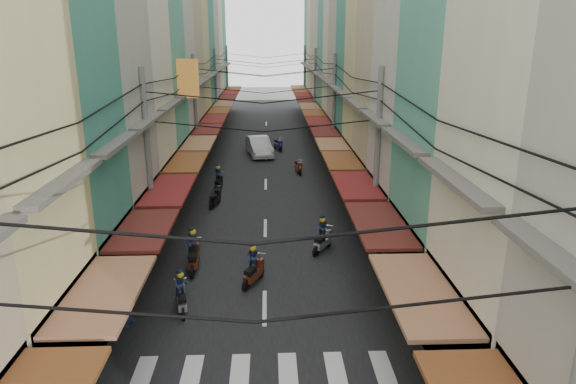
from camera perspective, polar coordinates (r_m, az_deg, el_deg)
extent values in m
plane|color=slate|center=(20.70, -2.60, -10.01)|extent=(160.00, 160.00, 0.00)
cube|color=black|center=(39.57, -2.47, 3.29)|extent=(10.00, 80.00, 0.02)
cube|color=slate|center=(40.13, -11.81, 3.16)|extent=(3.00, 80.00, 0.06)
cube|color=slate|center=(40.07, 6.88, 3.38)|extent=(3.00, 80.00, 0.06)
cube|color=silver|center=(16.02, -16.11, -19.59)|extent=(0.55, 2.40, 0.01)
cube|color=silver|center=(15.75, -10.85, -19.87)|extent=(0.55, 2.40, 0.01)
cube|color=silver|center=(15.61, -5.44, -20.00)|extent=(0.55, 2.40, 0.01)
cube|color=silver|center=(15.59, 0.04, -19.96)|extent=(0.55, 2.40, 0.01)
cube|color=silver|center=(15.70, 5.47, -19.76)|extent=(0.55, 2.40, 0.01)
cube|color=silver|center=(15.93, 10.77, -19.40)|extent=(0.55, 2.40, 0.01)
cube|color=black|center=(15.58, -24.61, -14.75)|extent=(1.20, 4.52, 3.20)
cube|color=#976244|center=(14.42, -19.69, -10.44)|extent=(1.80, 4.33, 0.12)
cube|color=#595651|center=(13.58, -23.56, 1.05)|extent=(0.50, 4.23, 0.15)
cube|color=black|center=(19.31, -19.71, -7.89)|extent=(1.20, 4.13, 3.20)
cube|color=#571E18|center=(18.38, -15.67, -4.04)|extent=(1.80, 3.96, 0.12)
cube|color=#595651|center=(17.73, -18.49, 5.07)|extent=(0.50, 3.87, 0.15)
cube|color=#A7A399|center=(22.94, -24.49, 18.25)|extent=(6.00, 5.14, 20.93)
cube|color=black|center=(23.51, -16.42, -3.09)|extent=(1.20, 4.94, 3.20)
cube|color=maroon|center=(22.75, -13.05, 0.22)|extent=(1.80, 4.73, 0.12)
cube|color=#595651|center=(22.23, -15.23, 7.63)|extent=(0.50, 4.63, 0.15)
cube|color=beige|center=(27.70, -20.14, 14.61)|extent=(6.00, 4.95, 17.43)
cube|color=black|center=(28.18, -14.03, 0.43)|extent=(1.20, 4.75, 3.20)
cube|color=brown|center=(27.55, -11.18, 3.26)|extent=(1.80, 4.56, 0.12)
cube|color=#595651|center=(27.12, -12.92, 9.40)|extent=(0.50, 4.46, 0.15)
cube|color=#52A088|center=(32.49, -17.40, 14.09)|extent=(6.00, 4.99, 16.32)
cube|color=black|center=(32.89, -12.35, 2.91)|extent=(1.20, 4.80, 3.20)
cube|color=#976244|center=(32.35, -9.88, 5.36)|extent=(1.80, 4.60, 0.12)
cube|color=#595651|center=(31.99, -11.33, 10.60)|extent=(0.50, 4.50, 0.15)
cube|color=beige|center=(37.21, -15.91, 19.56)|extent=(6.00, 4.65, 22.87)
cube|color=black|center=(37.52, -11.12, 4.71)|extent=(1.20, 4.46, 3.20)
cube|color=#571E18|center=(37.05, -8.94, 6.87)|extent=(1.80, 4.27, 0.12)
cube|color=#595651|center=(36.73, -10.18, 11.46)|extent=(0.50, 4.18, 0.15)
cube|color=tan|center=(41.83, -14.24, 17.76)|extent=(6.00, 4.89, 20.58)
cube|color=black|center=(42.14, -10.17, 6.10)|extent=(1.20, 4.70, 3.20)
cube|color=maroon|center=(41.73, -8.21, 8.03)|extent=(1.80, 4.50, 0.12)
cube|color=#595651|center=(41.45, -9.30, 12.11)|extent=(0.50, 4.40, 0.15)
cube|color=#C9B97D|center=(46.44, -12.94, 16.40)|extent=(6.00, 4.52, 18.44)
cube|color=black|center=(46.74, -9.41, 7.19)|extent=(1.20, 4.34, 3.20)
cube|color=brown|center=(46.36, -7.63, 8.95)|extent=(1.80, 4.16, 0.12)
cube|color=#595651|center=(46.11, -8.61, 12.62)|extent=(0.50, 4.07, 0.15)
cube|color=#3E8876|center=(51.24, -12.03, 17.70)|extent=(6.00, 5.20, 20.63)
cube|color=black|center=(51.50, -8.77, 8.12)|extent=(1.20, 4.99, 3.20)
cube|color=#976244|center=(51.16, -7.15, 9.71)|extent=(1.80, 4.78, 0.12)
cube|color=#595651|center=(50.93, -8.02, 13.04)|extent=(0.50, 4.68, 0.15)
cube|color=#A7A399|center=(56.29, -11.25, 19.22)|extent=(6.00, 4.94, 23.70)
cube|color=black|center=(56.48, -8.21, 8.92)|extent=(1.20, 4.74, 3.20)
cube|color=#571E18|center=(56.17, -6.72, 10.37)|extent=(1.80, 4.55, 0.12)
cube|color=#595651|center=(55.96, -7.52, 13.41)|extent=(0.50, 4.45, 0.15)
cube|color=beige|center=(61.15, -10.45, 17.85)|extent=(6.00, 4.96, 21.12)
cube|color=black|center=(61.36, -7.75, 9.58)|extent=(1.20, 4.76, 3.20)
cube|color=maroon|center=(61.08, -6.38, 10.91)|extent=(1.80, 4.56, 0.12)
cube|color=#595651|center=(60.88, -7.10, 13.71)|extent=(0.50, 4.46, 0.15)
cube|color=#52A088|center=(66.10, -9.81, 17.27)|extent=(6.00, 5.04, 19.90)
cube|color=black|center=(66.30, -7.36, 10.14)|extent=(1.20, 4.84, 3.20)
cube|color=brown|center=(66.04, -6.08, 11.38)|extent=(1.80, 4.64, 0.12)
cube|color=#595651|center=(65.86, -6.75, 13.96)|extent=(0.50, 4.54, 0.15)
cube|color=brown|center=(30.88, -11.06, 12.26)|extent=(1.20, 0.40, 2.20)
cube|color=#595651|center=(9.05, 28.40, -7.28)|extent=(0.50, 4.25, 0.15)
cube|color=black|center=(15.21, 19.59, -14.94)|extent=(1.20, 4.78, 3.20)
cube|color=#976244|center=(14.06, 14.37, -10.67)|extent=(1.80, 4.58, 0.12)
cube|color=#595651|center=(13.18, 18.03, 1.19)|extent=(0.50, 4.48, 0.15)
cube|color=#52A088|center=(18.70, 22.78, 10.01)|extent=(6.00, 5.03, 15.08)
cube|color=black|center=(19.38, 14.25, -7.29)|extent=(1.20, 4.83, 3.20)
cube|color=#571E18|center=(18.48, 10.10, -3.52)|extent=(1.80, 4.63, 0.12)
cube|color=#595651|center=(17.82, 12.65, 5.60)|extent=(0.50, 4.53, 0.15)
cube|color=black|center=(23.78, 11.02, -2.46)|extent=(1.20, 4.60, 3.20)
cube|color=maroon|center=(23.06, 7.58, 0.75)|extent=(1.80, 4.41, 0.12)
cube|color=#595651|center=(22.53, 9.53, 8.11)|extent=(0.50, 4.31, 0.15)
cube|color=tan|center=(27.60, 14.96, 18.50)|extent=(6.00, 4.52, 20.74)
cube|color=black|center=(28.11, 8.92, 0.70)|extent=(1.20, 4.34, 3.20)
cube|color=brown|center=(27.50, 5.98, 3.47)|extent=(1.80, 4.16, 0.12)
cube|color=#595651|center=(27.06, 7.56, 9.66)|extent=(0.50, 4.07, 0.15)
cube|color=#C9B97D|center=(31.84, 12.23, 12.44)|extent=(6.00, 4.12, 14.13)
cube|color=black|center=(32.21, 7.48, 2.87)|extent=(1.20, 3.96, 3.20)
cube|color=#976244|center=(31.68, 4.90, 5.31)|extent=(1.80, 3.79, 0.12)
cube|color=#595651|center=(31.30, 6.24, 10.69)|extent=(0.50, 3.71, 0.15)
cube|color=#3E8876|center=(35.91, 10.72, 15.85)|extent=(6.00, 4.40, 17.68)
cube|color=black|center=(36.31, 6.38, 4.52)|extent=(1.20, 4.23, 3.20)
cube|color=#571E18|center=(35.84, 4.07, 6.70)|extent=(1.80, 4.05, 0.12)
cube|color=#595651|center=(35.51, 5.24, 11.46)|extent=(0.50, 3.96, 0.15)
cube|color=#A7A399|center=(40.37, 9.45, 19.51)|extent=(6.00, 4.64, 22.59)
cube|color=black|center=(40.69, 5.46, 5.90)|extent=(1.20, 4.45, 3.20)
cube|color=maroon|center=(40.27, 3.38, 7.85)|extent=(1.80, 4.26, 0.12)
cube|color=#595651|center=(39.97, 4.40, 12.10)|extent=(0.50, 4.17, 0.15)
cube|color=beige|center=(44.59, 8.26, 18.44)|extent=(6.00, 4.00, 21.25)
cube|color=black|center=(44.90, 4.74, 6.97)|extent=(1.20, 3.84, 3.20)
cube|color=brown|center=(44.52, 2.84, 8.74)|extent=(1.80, 3.68, 0.12)
cube|color=#595651|center=(44.25, 3.76, 12.59)|extent=(0.50, 3.60, 0.15)
cube|color=#52A088|center=(49.05, 7.31, 18.96)|extent=(6.00, 5.01, 22.33)
cube|color=black|center=(49.31, 4.11, 7.89)|extent=(1.20, 4.81, 3.20)
cube|color=#976244|center=(48.97, 2.38, 9.51)|extent=(1.80, 4.61, 0.12)
cube|color=#595651|center=(48.73, 3.21, 13.00)|extent=(0.50, 4.51, 0.15)
cube|color=beige|center=(53.96, 6.36, 17.42)|extent=(6.00, 5.00, 19.71)
cube|color=black|center=(54.23, 3.54, 8.73)|extent=(1.20, 4.80, 3.20)
cube|color=#571E18|center=(53.92, 1.96, 10.20)|extent=(1.80, 4.60, 0.12)
cube|color=#595651|center=(53.70, 2.70, 13.38)|extent=(0.50, 4.50, 0.15)
cube|color=tan|center=(58.58, 5.63, 16.01)|extent=(6.00, 4.32, 16.86)
cube|color=black|center=(58.83, 3.09, 9.39)|extent=(1.20, 4.15, 3.20)
cube|color=maroon|center=(58.54, 1.62, 10.75)|extent=(1.80, 3.97, 0.12)
cube|color=#595651|center=(58.33, 2.30, 13.68)|extent=(0.50, 3.89, 0.15)
cube|color=#C9B97D|center=(62.87, 5.13, 17.50)|extent=(6.00, 4.33, 19.96)
cube|color=black|center=(63.10, 2.73, 9.91)|extent=(1.20, 4.16, 3.20)
cube|color=brown|center=(62.83, 1.36, 11.18)|extent=(1.80, 3.99, 0.12)
cube|color=#595651|center=(62.64, 1.99, 13.91)|extent=(0.50, 3.90, 0.15)
cube|color=#3E8876|center=(67.47, 4.56, 15.09)|extent=(6.00, 4.88, 14.34)
cube|color=black|center=(67.65, 2.39, 10.40)|extent=(1.20, 4.68, 3.20)
cube|color=#976244|center=(67.40, 1.11, 11.58)|extent=(1.80, 4.49, 0.12)
cube|color=#595651|center=(67.23, 1.70, 14.13)|extent=(0.50, 4.39, 0.15)
cylinder|color=slate|center=(22.67, -15.20, 2.89)|extent=(0.26, 0.26, 8.20)
cylinder|color=slate|center=(22.58, 9.85, 3.19)|extent=(0.26, 0.26, 8.20)
cylinder|color=slate|center=(37.18, -10.22, 8.56)|extent=(0.26, 0.26, 8.20)
cylinder|color=slate|center=(37.12, 5.11, 8.75)|extent=(0.26, 0.26, 8.20)
cylinder|color=slate|center=(51.97, -8.01, 11.02)|extent=(0.26, 0.26, 8.20)
cylinder|color=slate|center=(51.93, 3.02, 11.15)|extent=(0.26, 0.26, 8.20)
cylinder|color=slate|center=(66.85, -6.76, 12.37)|extent=(0.26, 0.26, 8.20)
cylinder|color=slate|center=(66.82, 1.85, 12.47)|extent=(0.26, 0.26, 8.20)
imported|color=silver|center=(41.98, -3.21, 4.06)|extent=(5.73, 3.11, 1.91)
imported|color=black|center=(19.26, 18.75, -13.20)|extent=(1.94, 1.21, 1.25)
cylinder|color=black|center=(19.48, -11.40, -11.44)|extent=(0.09, 0.46, 0.46)
cylinder|color=black|center=(18.48, -11.95, -13.14)|extent=(0.09, 0.46, 0.46)
cube|color=gray|center=(18.91, -11.69, -11.89)|extent=(0.30, 1.02, 0.25)
cube|color=black|center=(18.59, -11.85, -11.50)|extent=(0.28, 0.49, 0.16)
cube|color=gray|center=(19.24, -11.50, -10.65)|extent=(0.27, 0.25, 0.49)
imported|color=#1F2D49|center=(18.85, -11.71, -11.58)|extent=(0.47, 0.33, 1.18)
sphere|color=gold|center=(18.45, -11.88, -9.15)|extent=(0.25, 0.25, 0.25)
cylinder|color=black|center=(21.02, -3.82, -8.83)|extent=(0.10, 0.50, 0.50)
cylinder|color=black|center=(19.91, -3.91, -10.39)|extent=(0.10, 0.50, 0.50)
cube|color=#5B2212|center=(20.40, -3.87, -9.21)|extent=(0.33, 1.10, 0.27)
cube|color=black|center=(20.05, -3.90, -8.77)|extent=(0.31, 0.53, 0.17)
cube|color=#5B2212|center=(20.77, -3.85, -8.02)|extent=(0.29, 0.27, 0.53)
imported|color=#1F2D49|center=(20.34, -3.88, -8.89)|extent=(0.51, 0.36, 1.27)
sphere|color=gold|center=(19.94, -3.93, -6.41)|extent=(0.27, 0.27, 0.27)
cylinder|color=black|center=(33.12, -7.60, 0.83)|extent=(0.10, 0.50, 0.50)
cylinder|color=black|center=(31.94, -7.80, 0.21)|extent=(0.10, 0.50, 0.50)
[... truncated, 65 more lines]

